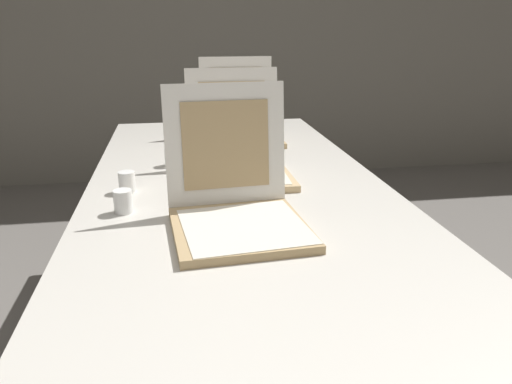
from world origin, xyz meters
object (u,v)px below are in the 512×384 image
pizza_box_front (237,208)px  pizza_box_middle (239,161)px  cup_white_far (172,157)px  cup_white_near_center (123,201)px  pizza_box_back (240,128)px  table (241,204)px  cup_white_mid (127,182)px

pizza_box_front → pizza_box_middle: 0.45m
cup_white_far → cup_white_near_center: bearing=-106.3°
pizza_box_front → pizza_box_back: (0.14, 1.00, 0.00)m
pizza_box_front → pizza_box_middle: pizza_box_front is taller
table → pizza_box_front: bearing=-99.5°
cup_white_mid → cup_white_near_center: bearing=-88.9°
cup_white_near_center → cup_white_mid: same height
table → pizza_box_back: size_ratio=6.63×
table → cup_white_mid: size_ratio=35.95×
table → cup_white_mid: cup_white_mid is taller
table → pizza_box_middle: size_ratio=6.01×
pizza_box_back → pizza_box_middle: bearing=-99.2°
table → cup_white_far: (-0.21, 0.35, 0.07)m
cup_white_near_center → cup_white_mid: (-0.00, 0.18, 0.00)m
pizza_box_middle → cup_white_far: bearing=142.7°
pizza_box_middle → cup_white_near_center: (-0.37, -0.30, -0.02)m
pizza_box_back → cup_white_near_center: (-0.44, -0.84, -0.02)m
pizza_box_front → cup_white_mid: pizza_box_front is taller
pizza_box_middle → cup_white_mid: 0.39m
pizza_box_middle → cup_white_near_center: 0.47m
cup_white_near_center → cup_white_mid: 0.18m
pizza_box_middle → cup_white_near_center: size_ratio=5.98×
table → cup_white_far: cup_white_far is taller
pizza_box_middle → cup_white_near_center: bearing=-141.7°
pizza_box_middle → cup_white_far: (-0.23, 0.17, -0.02)m
cup_white_mid → pizza_box_middle: bearing=17.2°
pizza_box_back → cup_white_mid: 0.80m
pizza_box_middle → cup_white_mid: pizza_box_middle is taller
table → pizza_box_back: pizza_box_back is taller
table → pizza_box_middle: (0.02, 0.17, 0.09)m
pizza_box_back → cup_white_mid: size_ratio=5.42×
pizza_box_middle → cup_white_mid: size_ratio=5.98×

